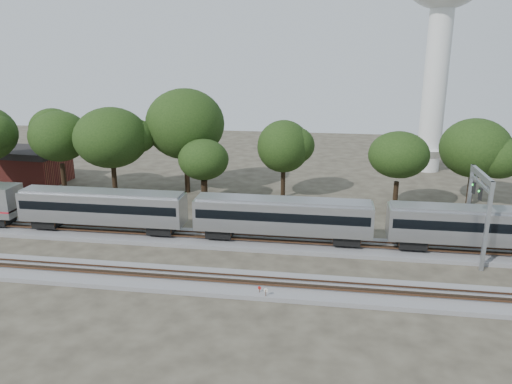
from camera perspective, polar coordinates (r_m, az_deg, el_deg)
ground at (r=49.32m, az=-6.67°, el=-8.13°), size 160.00×160.00×0.00m
track_far at (r=54.58m, az=-5.02°, el=-5.39°), size 160.00×5.00×0.73m
track_near at (r=45.76m, az=-8.01°, el=-9.91°), size 160.00×5.00×0.73m
train at (r=52.31m, az=14.17°, el=-3.12°), size 116.30×3.33×4.91m
switch_stand_red at (r=42.72m, az=0.41°, el=-11.14°), size 0.29×0.13×0.95m
switch_stand_white at (r=42.08m, az=1.13°, el=-11.43°), size 0.35×0.08×1.11m
switch_lever at (r=42.91m, az=1.18°, el=-11.69°), size 0.56×0.43×0.30m
signal_gantry at (r=53.15m, az=24.16°, el=-0.43°), size 0.60×7.13×8.67m
brick_building at (r=84.96m, az=-24.53°, el=2.76°), size 11.49×8.54×5.25m
tree_1 at (r=74.35m, az=-21.58°, el=5.93°), size 8.59×8.59×12.12m
tree_2 at (r=70.30m, az=-16.24°, el=5.97°), size 8.69×8.69×12.26m
tree_3 at (r=71.12m, az=-8.11°, el=7.69°), size 10.09×10.09×14.23m
tree_4 at (r=65.67m, az=-6.03°, el=3.69°), size 6.24×6.24×8.80m
tree_5 at (r=68.29m, az=3.17°, el=5.23°), size 7.42×7.42×10.45m
tree_6 at (r=64.26m, az=16.00°, el=4.09°), size 7.60×7.60×10.71m
tree_7 at (r=70.46m, az=23.76°, el=4.60°), size 7.88×7.88×11.11m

